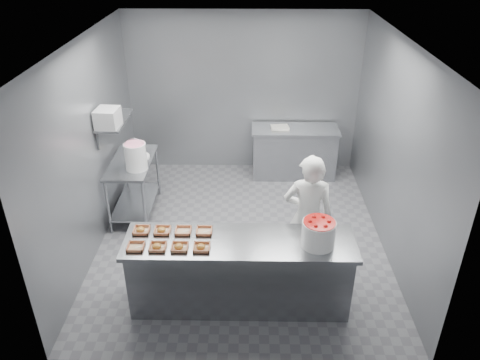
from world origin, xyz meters
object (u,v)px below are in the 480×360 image
object	(u,v)px
service_counter	(240,272)
tray_4	(141,230)
tray_1	(157,247)
tray_7	(204,231)
glaze_bucket	(136,156)
appliance	(108,118)
tray_0	(136,247)
tray_3	(201,247)
back_counter	(294,152)
tray_2	(179,247)
prep_table	(133,179)
worker	(308,217)
strawberry_tub	(318,233)
tray_6	(183,231)
tray_5	(162,230)

from	to	relation	value
service_counter	tray_4	world-z (taller)	tray_4
tray_1	tray_7	world-z (taller)	tray_1
glaze_bucket	tray_1	bearing A→B (deg)	-71.72
tray_4	appliance	world-z (taller)	appliance
service_counter	appliance	bearing A→B (deg)	137.29
tray_0	tray_3	bearing A→B (deg)	-0.00
tray_0	glaze_bucket	world-z (taller)	glaze_bucket
back_counter	glaze_bucket	distance (m)	2.93
tray_2	tray_4	distance (m)	0.57
glaze_bucket	tray_3	bearing A→B (deg)	-59.56
prep_table	tray_1	xyz separation A→B (m)	(0.76, -2.10, 0.33)
tray_2	glaze_bucket	size ratio (longest dim) A/B	0.39
tray_2	worker	distance (m)	1.66
strawberry_tub	glaze_bucket	size ratio (longest dim) A/B	0.77
tray_7	worker	size ratio (longest dim) A/B	0.11
tray_2	tray_6	size ratio (longest dim) A/B	1.00
tray_2	prep_table	bearing A→B (deg)	115.34
worker	tray_7	bearing A→B (deg)	24.25
prep_table	worker	size ratio (longest dim) A/B	0.72
tray_5	strawberry_tub	xyz separation A→B (m)	(1.75, -0.21, 0.14)
tray_7	tray_6	bearing A→B (deg)	180.00
glaze_bucket	tray_5	bearing A→B (deg)	-68.40
tray_6	worker	world-z (taller)	worker
prep_table	strawberry_tub	xyz separation A→B (m)	(2.51, -2.01, 0.47)
glaze_bucket	appliance	distance (m)	0.66
service_counter	tray_3	size ratio (longest dim) A/B	13.88
tray_2	tray_7	bearing A→B (deg)	51.76
worker	tray_3	bearing A→B (deg)	35.74
service_counter	tray_6	world-z (taller)	tray_6
tray_4	tray_1	bearing A→B (deg)	-52.11
tray_1	appliance	xyz separation A→B (m)	(-0.93, 1.83, 0.77)
tray_4	tray_5	world-z (taller)	same
prep_table	glaze_bucket	xyz separation A→B (m)	(0.14, -0.24, 0.51)
service_counter	tray_7	distance (m)	0.64
tray_1	appliance	distance (m)	2.19
tray_1	tray_3	xyz separation A→B (m)	(0.48, 0.00, 0.00)
prep_table	glaze_bucket	size ratio (longest dim) A/B	2.51
tray_3	back_counter	bearing A→B (deg)	68.90
prep_table	tray_1	size ratio (longest dim) A/B	6.40
prep_table	strawberry_tub	size ratio (longest dim) A/B	3.25
tray_1	tray_3	size ratio (longest dim) A/B	1.00
prep_table	tray_7	xyz separation A→B (m)	(1.24, -1.80, 0.33)
tray_6	appliance	size ratio (longest dim) A/B	0.56
tray_0	tray_7	bearing A→B (deg)	23.19
tray_0	tray_3	distance (m)	0.72
tray_7	back_counter	bearing A→B (deg)	67.06
service_counter	tray_0	bearing A→B (deg)	-172.23
tray_3	tray_6	xyz separation A→B (m)	(-0.24, 0.31, -0.00)
service_counter	tray_4	size ratio (longest dim) A/B	13.88
prep_table	tray_4	bearing A→B (deg)	-73.95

